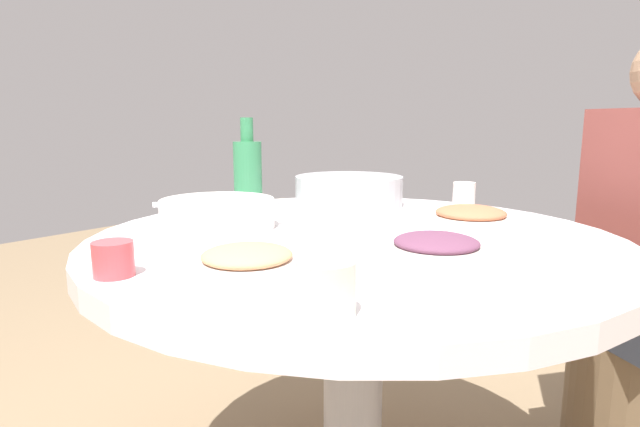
{
  "coord_description": "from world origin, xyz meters",
  "views": [
    {
      "loc": [
        -0.89,
        -0.63,
        0.99
      ],
      "look_at": [
        0.04,
        0.13,
        0.78
      ],
      "focal_mm": 29.03,
      "sensor_mm": 36.0,
      "label": 1
    }
  ],
  "objects_px": {
    "round_dining_table": "(354,287)",
    "soup_bowl": "(218,214)",
    "dish_eggplant": "(436,247)",
    "rice_bowl": "(349,190)",
    "tea_cup_side": "(113,259)",
    "stool_for_diner_left": "(635,412)",
    "dish_tofu_braise": "(471,216)",
    "green_bottle": "(248,172)",
    "tea_cup_far": "(326,288)",
    "tea_cup_near": "(464,195)",
    "dish_shrimp": "(247,260)"
  },
  "relations": [
    {
      "from": "tea_cup_far",
      "to": "dish_shrimp",
      "type": "bearing_deg",
      "value": 71.02
    },
    {
      "from": "round_dining_table",
      "to": "soup_bowl",
      "type": "distance_m",
      "value": 0.35
    },
    {
      "from": "dish_eggplant",
      "to": "stool_for_diner_left",
      "type": "relative_size",
      "value": 0.44
    },
    {
      "from": "soup_bowl",
      "to": "stool_for_diner_left",
      "type": "relative_size",
      "value": 0.58
    },
    {
      "from": "soup_bowl",
      "to": "stool_for_diner_left",
      "type": "bearing_deg",
      "value": -44.73
    },
    {
      "from": "dish_shrimp",
      "to": "tea_cup_near",
      "type": "xyz_separation_m",
      "value": [
        0.83,
        -0.01,
        0.02
      ]
    },
    {
      "from": "tea_cup_near",
      "to": "tea_cup_side",
      "type": "relative_size",
      "value": 1.1
    },
    {
      "from": "dish_eggplant",
      "to": "green_bottle",
      "type": "xyz_separation_m",
      "value": [
        0.15,
        0.65,
        0.08
      ]
    },
    {
      "from": "soup_bowl",
      "to": "tea_cup_far",
      "type": "xyz_separation_m",
      "value": [
        -0.27,
        -0.53,
        0.0
      ]
    },
    {
      "from": "soup_bowl",
      "to": "tea_cup_near",
      "type": "relative_size",
      "value": 3.7
    },
    {
      "from": "rice_bowl",
      "to": "dish_tofu_braise",
      "type": "height_order",
      "value": "rice_bowl"
    },
    {
      "from": "dish_tofu_braise",
      "to": "tea_cup_far",
      "type": "bearing_deg",
      "value": -171.34
    },
    {
      "from": "tea_cup_side",
      "to": "dish_tofu_braise",
      "type": "bearing_deg",
      "value": -18.77
    },
    {
      "from": "rice_bowl",
      "to": "tea_cup_side",
      "type": "xyz_separation_m",
      "value": [
        -0.8,
        -0.13,
        -0.02
      ]
    },
    {
      "from": "tea_cup_side",
      "to": "tea_cup_near",
      "type": "bearing_deg",
      "value": -8.26
    },
    {
      "from": "green_bottle",
      "to": "tea_cup_side",
      "type": "relative_size",
      "value": 3.95
    },
    {
      "from": "dish_shrimp",
      "to": "tea_cup_side",
      "type": "distance_m",
      "value": 0.21
    },
    {
      "from": "rice_bowl",
      "to": "tea_cup_side",
      "type": "height_order",
      "value": "rice_bowl"
    },
    {
      "from": "dish_tofu_braise",
      "to": "tea_cup_side",
      "type": "distance_m",
      "value": 0.81
    },
    {
      "from": "dish_shrimp",
      "to": "rice_bowl",
      "type": "bearing_deg",
      "value": 22.22
    },
    {
      "from": "round_dining_table",
      "to": "rice_bowl",
      "type": "distance_m",
      "value": 0.43
    },
    {
      "from": "dish_tofu_braise",
      "to": "dish_eggplant",
      "type": "bearing_deg",
      "value": -166.95
    },
    {
      "from": "round_dining_table",
      "to": "soup_bowl",
      "type": "height_order",
      "value": "soup_bowl"
    },
    {
      "from": "tea_cup_near",
      "to": "tea_cup_side",
      "type": "bearing_deg",
      "value": 171.74
    },
    {
      "from": "rice_bowl",
      "to": "dish_eggplant",
      "type": "height_order",
      "value": "rice_bowl"
    },
    {
      "from": "rice_bowl",
      "to": "dish_tofu_braise",
      "type": "distance_m",
      "value": 0.39
    },
    {
      "from": "dish_eggplant",
      "to": "tea_cup_far",
      "type": "xyz_separation_m",
      "value": [
        -0.35,
        -0.03,
        0.02
      ]
    },
    {
      "from": "dish_eggplant",
      "to": "green_bottle",
      "type": "height_order",
      "value": "green_bottle"
    },
    {
      "from": "tea_cup_far",
      "to": "tea_cup_side",
      "type": "height_order",
      "value": "tea_cup_far"
    },
    {
      "from": "round_dining_table",
      "to": "tea_cup_side",
      "type": "xyz_separation_m",
      "value": [
        -0.49,
        0.12,
        0.15
      ]
    },
    {
      "from": "green_bottle",
      "to": "soup_bowl",
      "type": "bearing_deg",
      "value": -147.61
    },
    {
      "from": "stool_for_diner_left",
      "to": "tea_cup_far",
      "type": "bearing_deg",
      "value": 167.29
    },
    {
      "from": "dish_eggplant",
      "to": "tea_cup_side",
      "type": "relative_size",
      "value": 3.09
    },
    {
      "from": "dish_tofu_braise",
      "to": "dish_shrimp",
      "type": "relative_size",
      "value": 1.06
    },
    {
      "from": "rice_bowl",
      "to": "stool_for_diner_left",
      "type": "height_order",
      "value": "rice_bowl"
    },
    {
      "from": "tea_cup_side",
      "to": "dish_eggplant",
      "type": "bearing_deg",
      "value": -37.66
    },
    {
      "from": "dish_tofu_braise",
      "to": "tea_cup_near",
      "type": "relative_size",
      "value": 3.44
    },
    {
      "from": "soup_bowl",
      "to": "tea_cup_side",
      "type": "distance_m",
      "value": 0.39
    },
    {
      "from": "round_dining_table",
      "to": "tea_cup_far",
      "type": "distance_m",
      "value": 0.5
    },
    {
      "from": "tea_cup_far",
      "to": "stool_for_diner_left",
      "type": "height_order",
      "value": "tea_cup_far"
    },
    {
      "from": "soup_bowl",
      "to": "dish_shrimp",
      "type": "bearing_deg",
      "value": -122.13
    },
    {
      "from": "dish_tofu_braise",
      "to": "stool_for_diner_left",
      "type": "height_order",
      "value": "dish_tofu_braise"
    },
    {
      "from": "round_dining_table",
      "to": "dish_tofu_braise",
      "type": "height_order",
      "value": "dish_tofu_braise"
    },
    {
      "from": "dish_eggplant",
      "to": "dish_shrimp",
      "type": "distance_m",
      "value": 0.34
    },
    {
      "from": "rice_bowl",
      "to": "tea_cup_near",
      "type": "relative_size",
      "value": 4.45
    },
    {
      "from": "round_dining_table",
      "to": "dish_eggplant",
      "type": "height_order",
      "value": "dish_eggplant"
    },
    {
      "from": "dish_tofu_braise",
      "to": "stool_for_diner_left",
      "type": "xyz_separation_m",
      "value": [
        0.36,
        -0.34,
        -0.55
      ]
    },
    {
      "from": "rice_bowl",
      "to": "stool_for_diner_left",
      "type": "relative_size",
      "value": 0.7
    },
    {
      "from": "tea_cup_near",
      "to": "tea_cup_side",
      "type": "xyz_separation_m",
      "value": [
        -0.98,
        0.14,
        -0.01
      ]
    },
    {
      "from": "green_bottle",
      "to": "tea_cup_near",
      "type": "height_order",
      "value": "green_bottle"
    }
  ]
}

